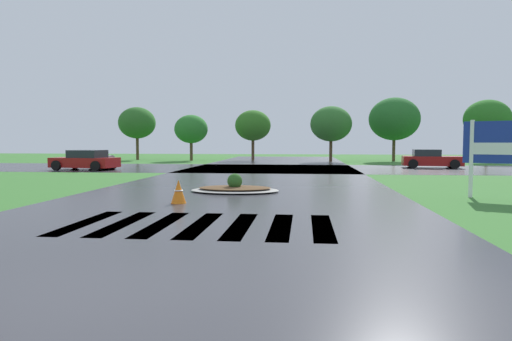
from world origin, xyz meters
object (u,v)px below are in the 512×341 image
estate_billboard (504,146)px  median_island (235,188)px  drainage_pipe_stack (102,162)px  car_white_sedan (431,159)px  traffic_cone (179,192)px  car_silver_hatch (85,160)px

estate_billboard → median_island: (-8.93, 1.17, -1.58)m
median_island → drainage_pipe_stack: 17.27m
car_white_sedan → traffic_cone: car_white_sedan is taller
car_white_sedan → drainage_pipe_stack: size_ratio=2.23×
drainage_pipe_stack → traffic_cone: drainage_pipe_stack is taller
car_silver_hatch → drainage_pipe_stack: car_silver_hatch is taller
car_silver_hatch → traffic_cone: car_silver_hatch is taller
car_silver_hatch → estate_billboard: bearing=155.9°
car_silver_hatch → traffic_cone: size_ratio=6.19×
estate_billboard → drainage_pipe_stack: estate_billboard is taller
estate_billboard → traffic_cone: estate_billboard is taller
drainage_pipe_stack → estate_billboard: bearing=-35.3°
car_white_sedan → drainage_pipe_stack: car_white_sedan is taller
estate_billboard → car_silver_hatch: bearing=-6.4°
median_island → drainage_pipe_stack: bearing=130.7°
estate_billboard → car_silver_hatch: estate_billboard is taller
median_island → car_white_sedan: (11.39, 16.30, 0.48)m
car_white_sedan → traffic_cone: (-12.60, -19.55, -0.26)m
median_island → car_silver_hatch: (-11.70, 11.68, 0.48)m
estate_billboard → car_white_sedan: size_ratio=0.62×
car_silver_hatch → drainage_pipe_stack: (0.45, 1.41, -0.15)m
estate_billboard → traffic_cone: size_ratio=3.61×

